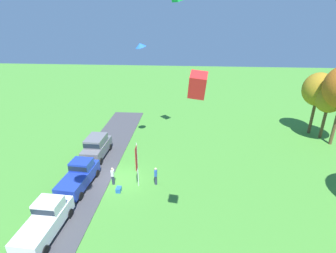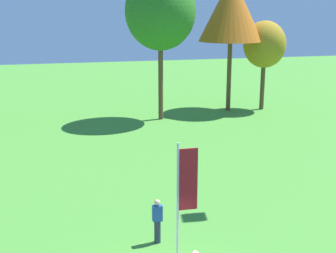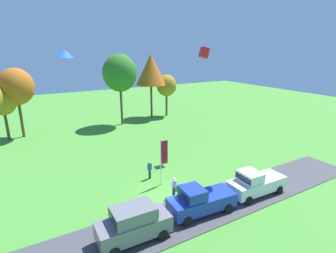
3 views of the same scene
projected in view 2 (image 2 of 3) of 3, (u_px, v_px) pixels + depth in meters
person_watching_sky at (157, 221)px, 17.17m from camera, size 0.36×0.24×1.71m
tree_right_of_center at (160, 11)px, 33.98m from camera, size 5.18×5.18×10.93m
tree_far_left at (231, 9)px, 36.92m from camera, size 5.12×5.12×10.82m
tree_left_of_center at (265, 45)px, 38.07m from camera, size 3.46×3.46×7.31m
flag_banner at (185, 188)px, 15.42m from camera, size 0.71×0.08×4.28m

